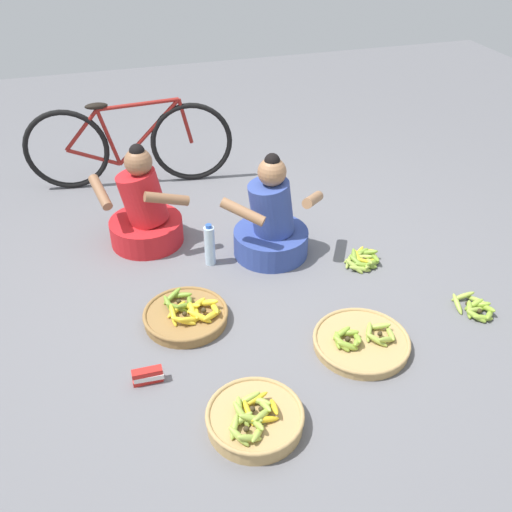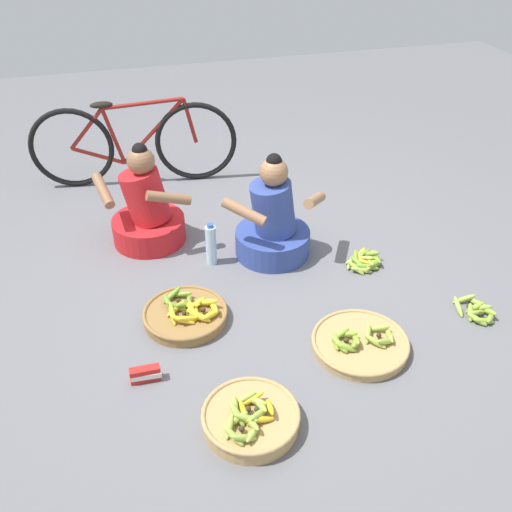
{
  "view_description": "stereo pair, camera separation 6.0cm",
  "coord_description": "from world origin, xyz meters",
  "px_view_note": "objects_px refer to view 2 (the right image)",
  "views": [
    {
      "loc": [
        -0.81,
        -2.92,
        2.3
      ],
      "look_at": [
        0.0,
        -0.2,
        0.35
      ],
      "focal_mm": 40.62,
      "sensor_mm": 36.0,
      "label": 1
    },
    {
      "loc": [
        -0.76,
        -2.94,
        2.3
      ],
      "look_at": [
        0.0,
        -0.2,
        0.35
      ],
      "focal_mm": 40.62,
      "sensor_mm": 36.0,
      "label": 2
    }
  ],
  "objects_px": {
    "banana_basket_near_bicycle": "(250,418)",
    "packet_carton_stack": "(146,374)",
    "vendor_woman_behind": "(147,212)",
    "bicycle_leaning": "(134,143)",
    "loose_bananas_back_right": "(365,261)",
    "banana_basket_mid_left": "(186,314)",
    "vendor_woman_front": "(273,224)",
    "water_bottle": "(211,245)",
    "loose_bananas_mid_right": "(477,311)",
    "banana_basket_front_center": "(360,343)"
  },
  "relations": [
    {
      "from": "banana_basket_front_center",
      "to": "loose_bananas_mid_right",
      "type": "distance_m",
      "value": 0.81
    },
    {
      "from": "vendor_woman_front",
      "to": "packet_carton_stack",
      "type": "xyz_separation_m",
      "value": [
        -1.0,
        -0.98,
        -0.2
      ]
    },
    {
      "from": "banana_basket_mid_left",
      "to": "water_bottle",
      "type": "bearing_deg",
      "value": 63.68
    },
    {
      "from": "bicycle_leaning",
      "to": "banana_basket_near_bicycle",
      "type": "distance_m",
      "value": 2.8
    },
    {
      "from": "banana_basket_mid_left",
      "to": "packet_carton_stack",
      "type": "height_order",
      "value": "banana_basket_mid_left"
    },
    {
      "from": "vendor_woman_front",
      "to": "banana_basket_near_bicycle",
      "type": "height_order",
      "value": "vendor_woman_front"
    },
    {
      "from": "packet_carton_stack",
      "to": "loose_bananas_mid_right",
      "type": "bearing_deg",
      "value": 0.26
    },
    {
      "from": "banana_basket_near_bicycle",
      "to": "water_bottle",
      "type": "height_order",
      "value": "water_bottle"
    },
    {
      "from": "bicycle_leaning",
      "to": "banana_basket_mid_left",
      "type": "distance_m",
      "value": 1.93
    },
    {
      "from": "banana_basket_mid_left",
      "to": "vendor_woman_front",
      "type": "bearing_deg",
      "value": 37.87
    },
    {
      "from": "vendor_woman_behind",
      "to": "banana_basket_mid_left",
      "type": "distance_m",
      "value": 0.98
    },
    {
      "from": "banana_basket_mid_left",
      "to": "loose_bananas_back_right",
      "type": "height_order",
      "value": "banana_basket_mid_left"
    },
    {
      "from": "bicycle_leaning",
      "to": "banana_basket_front_center",
      "type": "height_order",
      "value": "bicycle_leaning"
    },
    {
      "from": "vendor_woman_behind",
      "to": "banana_basket_mid_left",
      "type": "bearing_deg",
      "value": -83.75
    },
    {
      "from": "banana_basket_mid_left",
      "to": "loose_bananas_mid_right",
      "type": "bearing_deg",
      "value": -13.77
    },
    {
      "from": "packet_carton_stack",
      "to": "vendor_woman_behind",
      "type": "bearing_deg",
      "value": 82.34
    },
    {
      "from": "bicycle_leaning",
      "to": "packet_carton_stack",
      "type": "xyz_separation_m",
      "value": [
        -0.2,
        -2.33,
        -0.31
      ]
    },
    {
      "from": "loose_bananas_back_right",
      "to": "vendor_woman_behind",
      "type": "bearing_deg",
      "value": 153.02
    },
    {
      "from": "banana_basket_near_bicycle",
      "to": "loose_bananas_mid_right",
      "type": "distance_m",
      "value": 1.61
    },
    {
      "from": "vendor_woman_behind",
      "to": "packet_carton_stack",
      "type": "xyz_separation_m",
      "value": [
        -0.19,
        -1.38,
        -0.2
      ]
    },
    {
      "from": "vendor_woman_front",
      "to": "banana_basket_mid_left",
      "type": "height_order",
      "value": "vendor_woman_front"
    },
    {
      "from": "banana_basket_mid_left",
      "to": "banana_basket_front_center",
      "type": "relative_size",
      "value": 0.92
    },
    {
      "from": "banana_basket_mid_left",
      "to": "water_bottle",
      "type": "height_order",
      "value": "water_bottle"
    },
    {
      "from": "bicycle_leaning",
      "to": "banana_basket_mid_left",
      "type": "height_order",
      "value": "bicycle_leaning"
    },
    {
      "from": "bicycle_leaning",
      "to": "loose_bananas_back_right",
      "type": "height_order",
      "value": "bicycle_leaning"
    },
    {
      "from": "water_bottle",
      "to": "loose_bananas_back_right",
      "type": "bearing_deg",
      "value": -16.8
    },
    {
      "from": "banana_basket_near_bicycle",
      "to": "loose_bananas_back_right",
      "type": "xyz_separation_m",
      "value": [
        1.11,
        1.12,
        -0.03
      ]
    },
    {
      "from": "banana_basket_near_bicycle",
      "to": "packet_carton_stack",
      "type": "bearing_deg",
      "value": 136.22
    },
    {
      "from": "vendor_woman_front",
      "to": "water_bottle",
      "type": "distance_m",
      "value": 0.45
    },
    {
      "from": "banana_basket_mid_left",
      "to": "loose_bananas_mid_right",
      "type": "distance_m",
      "value": 1.77
    },
    {
      "from": "vendor_woman_behind",
      "to": "banana_basket_front_center",
      "type": "bearing_deg",
      "value": -55.14
    },
    {
      "from": "loose_bananas_mid_right",
      "to": "bicycle_leaning",
      "type": "bearing_deg",
      "value": 127.83
    },
    {
      "from": "vendor_woman_front",
      "to": "loose_bananas_back_right",
      "type": "height_order",
      "value": "vendor_woman_front"
    },
    {
      "from": "banana_basket_mid_left",
      "to": "water_bottle",
      "type": "distance_m",
      "value": 0.62
    },
    {
      "from": "vendor_woman_behind",
      "to": "banana_basket_near_bicycle",
      "type": "distance_m",
      "value": 1.85
    },
    {
      "from": "vendor_woman_behind",
      "to": "bicycle_leaning",
      "type": "bearing_deg",
      "value": 89.02
    },
    {
      "from": "vendor_woman_front",
      "to": "banana_basket_front_center",
      "type": "xyz_separation_m",
      "value": [
        0.2,
        -1.06,
        -0.2
      ]
    },
    {
      "from": "vendor_woman_front",
      "to": "bicycle_leaning",
      "type": "height_order",
      "value": "vendor_woman_front"
    },
    {
      "from": "packet_carton_stack",
      "to": "banana_basket_mid_left",
      "type": "bearing_deg",
      "value": 55.99
    },
    {
      "from": "vendor_woman_front",
      "to": "loose_bananas_back_right",
      "type": "bearing_deg",
      "value": -28.2
    },
    {
      "from": "banana_basket_near_bicycle",
      "to": "banana_basket_mid_left",
      "type": "xyz_separation_m",
      "value": [
        -0.17,
        0.87,
        -0.01
      ]
    },
    {
      "from": "loose_bananas_mid_right",
      "to": "banana_basket_near_bicycle",
      "type": "bearing_deg",
      "value": -163.81
    },
    {
      "from": "vendor_woman_front",
      "to": "packet_carton_stack",
      "type": "height_order",
      "value": "vendor_woman_front"
    },
    {
      "from": "water_bottle",
      "to": "packet_carton_stack",
      "type": "xyz_separation_m",
      "value": [
        -0.56,
        -0.98,
        -0.1
      ]
    },
    {
      "from": "bicycle_leaning",
      "to": "packet_carton_stack",
      "type": "relative_size",
      "value": 10.12
    },
    {
      "from": "vendor_woman_behind",
      "to": "packet_carton_stack",
      "type": "height_order",
      "value": "vendor_woman_behind"
    },
    {
      "from": "banana_basket_front_center",
      "to": "packet_carton_stack",
      "type": "relative_size",
      "value": 3.31
    },
    {
      "from": "vendor_woman_front",
      "to": "banana_basket_near_bicycle",
      "type": "bearing_deg",
      "value": -110.83
    },
    {
      "from": "loose_bananas_mid_right",
      "to": "water_bottle",
      "type": "relative_size",
      "value": 0.91
    },
    {
      "from": "bicycle_leaning",
      "to": "loose_bananas_back_right",
      "type": "distance_m",
      "value": 2.17
    }
  ]
}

